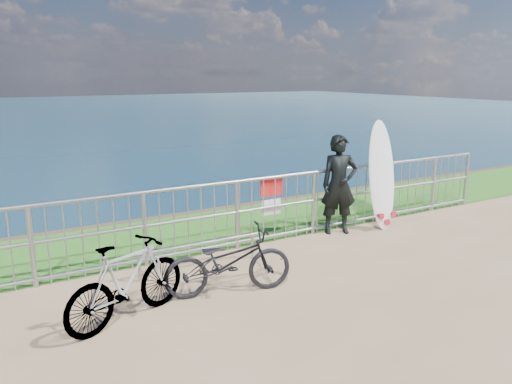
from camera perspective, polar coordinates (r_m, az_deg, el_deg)
grass_strip at (r=9.24m, az=-2.60°, el=-3.82°), size 120.00×120.00×0.00m
railing at (r=8.17m, az=1.03°, el=-1.98°), size 10.06×0.10×1.13m
surfer at (r=8.76m, az=9.47°, el=0.82°), size 0.74×0.62×1.73m
surfboard at (r=9.21m, az=14.18°, el=1.45°), size 0.59×0.55×1.96m
bicycle_near at (r=6.37m, az=-3.20°, el=-7.95°), size 1.73×0.92×0.86m
bicycle_far at (r=5.85m, az=-14.54°, el=-9.88°), size 1.65×0.99×0.96m
bike_rack at (r=7.20m, az=-6.57°, el=-6.24°), size 1.95×0.05×0.40m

